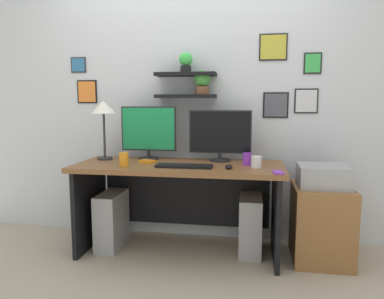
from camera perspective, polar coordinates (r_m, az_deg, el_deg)
name	(u,v)px	position (r m, az deg, el deg)	size (l,w,h in m)	color
ground_plane	(179,252)	(3.19, -2.00, -15.71)	(8.00, 8.00, 0.00)	tan
back_wall_assembly	(189,91)	(3.36, -0.54, 9.16)	(4.40, 0.24, 2.70)	silver
desk	(180,187)	(3.07, -1.83, -5.95)	(1.69, 0.68, 0.75)	brown
monitor_left	(149,132)	(3.23, -6.82, 2.81)	(0.49, 0.18, 0.46)	black
monitor_right	(220,134)	(3.11, 4.43, 2.36)	(0.53, 0.18, 0.43)	black
keyboard	(184,166)	(2.82, -1.23, -2.60)	(0.44, 0.14, 0.02)	black
computer_mouse	(229,167)	(2.77, 5.78, -2.72)	(0.06, 0.09, 0.03)	black
desk_lamp	(104,111)	(3.26, -13.70, 5.86)	(0.21, 0.21, 0.51)	#2D2D33
cell_phone	(278,172)	(2.67, 13.34, -3.48)	(0.07, 0.14, 0.01)	purple
coffee_mug	(256,162)	(2.84, 10.05, -1.93)	(0.08, 0.08, 0.09)	white
pen_cup	(247,159)	(2.94, 8.63, -1.50)	(0.07, 0.07, 0.10)	purple
scissors_tray	(148,161)	(3.05, -6.99, -1.85)	(0.12, 0.08, 0.02)	orange
water_cup	(124,159)	(2.91, -10.64, -1.54)	(0.07, 0.07, 0.11)	orange
drawer_cabinet	(321,223)	(3.11, 19.58, -10.88)	(0.44, 0.50, 0.60)	brown
printer	(323,176)	(3.01, 19.90, -3.93)	(0.38, 0.34, 0.17)	#9E9EA3
computer_tower_left	(112,220)	(3.28, -12.47, -10.74)	(0.18, 0.40, 0.48)	#99999E
computer_tower_right	(250,225)	(3.13, 9.15, -11.55)	(0.18, 0.40, 0.48)	#99999E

